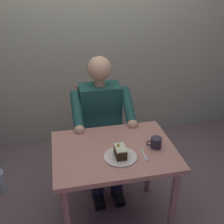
# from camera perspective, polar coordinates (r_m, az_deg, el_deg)

# --- Properties ---
(ground_plane) EXTENTS (14.00, 14.00, 0.00)m
(ground_plane) POSITION_cam_1_polar(r_m,az_deg,el_deg) (2.47, 0.35, -21.53)
(ground_plane) COLOR slate
(cafe_rear_panel) EXTENTS (6.40, 0.12, 3.00)m
(cafe_rear_panel) POSITION_cam_1_polar(r_m,az_deg,el_deg) (3.05, -5.62, 20.52)
(cafe_rear_panel) COLOR beige
(cafe_rear_panel) RESTS_ON ground
(dining_table) EXTENTS (0.88, 0.66, 0.72)m
(dining_table) POSITION_cam_1_polar(r_m,az_deg,el_deg) (2.05, 0.40, -10.19)
(dining_table) COLOR tan
(dining_table) RESTS_ON ground
(chair) EXTENTS (0.42, 0.42, 0.92)m
(chair) POSITION_cam_1_polar(r_m,az_deg,el_deg) (2.66, -2.73, -3.15)
(chair) COLOR #C37566
(chair) RESTS_ON ground
(seated_person) EXTENTS (0.53, 0.58, 1.24)m
(seated_person) POSITION_cam_1_polar(r_m,az_deg,el_deg) (2.44, -2.13, -2.33)
(seated_person) COLOR #1E5148
(seated_person) RESTS_ON ground
(dessert_plate) EXTENTS (0.23, 0.23, 0.01)m
(dessert_plate) POSITION_cam_1_polar(r_m,az_deg,el_deg) (1.90, 1.75, -9.37)
(dessert_plate) COLOR silver
(dessert_plate) RESTS_ON dining_table
(cake_slice) EXTENTS (0.07, 0.11, 0.10)m
(cake_slice) POSITION_cam_1_polar(r_m,az_deg,el_deg) (1.87, 1.77, -8.30)
(cake_slice) COLOR #332210
(cake_slice) RESTS_ON dessert_plate
(coffee_cup) EXTENTS (0.12, 0.08, 0.08)m
(coffee_cup) POSITION_cam_1_polar(r_m,az_deg,el_deg) (2.00, 9.18, -6.31)
(coffee_cup) COLOR #332D39
(coffee_cup) RESTS_ON dining_table
(dessert_spoon) EXTENTS (0.03, 0.14, 0.01)m
(dessert_spoon) POSITION_cam_1_polar(r_m,az_deg,el_deg) (1.92, 6.92, -9.18)
(dessert_spoon) COLOR silver
(dessert_spoon) RESTS_ON dining_table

